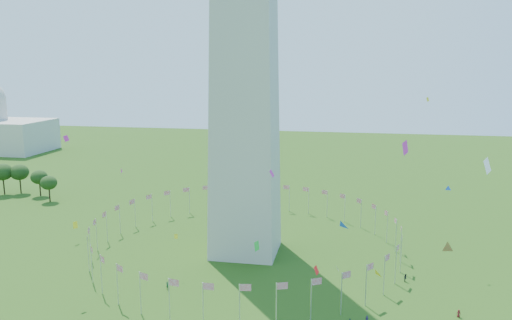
{
  "coord_description": "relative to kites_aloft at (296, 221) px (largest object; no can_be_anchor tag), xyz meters",
  "views": [
    {
      "loc": [
        25.93,
        -74.29,
        49.11
      ],
      "look_at": [
        5.55,
        35.0,
        27.95
      ],
      "focal_mm": 35.0,
      "sensor_mm": 36.0,
      "label": 1
    }
  ],
  "objects": [
    {
      "name": "flag_ring",
      "position": [
        -16.31,
        28.88,
        -14.04
      ],
      "size": [
        80.24,
        80.24,
        9.0
      ],
      "color": "silver",
      "rests_on": "ground"
    },
    {
      "name": "kites_aloft",
      "position": [
        0.0,
        0.0,
        0.0
      ],
      "size": [
        96.63,
        73.03,
        37.29
      ],
      "color": "blue",
      "rests_on": "ground"
    }
  ]
}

